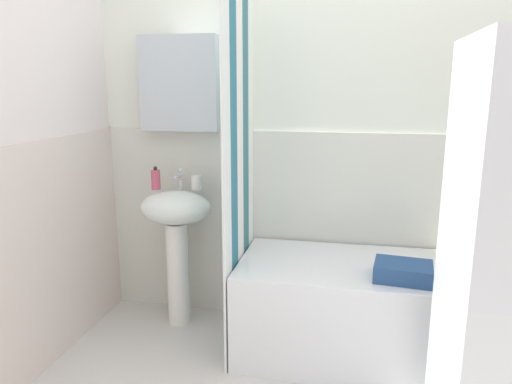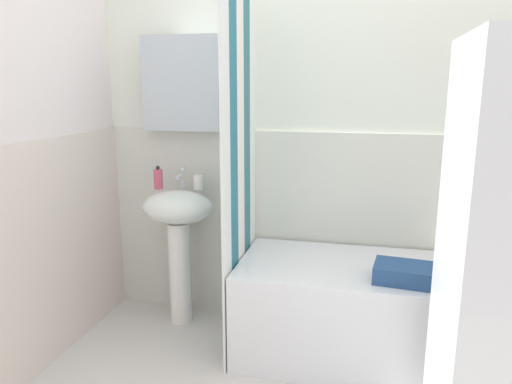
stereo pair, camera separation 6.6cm
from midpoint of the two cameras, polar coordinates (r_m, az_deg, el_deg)
wall_back_tiled at (r=2.87m, az=9.55°, el=5.91°), size 3.60×0.18×2.40m
wall_left_tiled at (r=2.53m, az=-28.02°, el=3.27°), size 0.07×1.81×2.40m
sink at (r=2.94m, az=-10.17°, el=-4.23°), size 0.44×0.34×0.85m
faucet at (r=2.95m, az=-9.80°, el=1.58°), size 0.03×0.12×0.12m
soap_dispenser at (r=2.95m, az=-12.58°, el=1.50°), size 0.05×0.05×0.14m
toothbrush_cup at (r=2.91m, az=-7.81°, el=1.16°), size 0.06×0.06×0.09m
bathtub at (r=2.74m, az=14.38°, el=-13.78°), size 1.57×0.68×0.52m
shower_curtain at (r=2.58m, az=-2.74°, el=2.24°), size 0.01×0.68×2.00m
body_wash_bottle at (r=2.95m, az=25.94°, el=-5.36°), size 0.05×0.05×0.20m
shampoo_bottle at (r=2.93m, az=23.28°, el=-5.00°), size 0.06×0.06×0.22m
towel_folded at (r=2.48m, az=16.52°, el=-9.14°), size 0.30×0.24×0.08m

